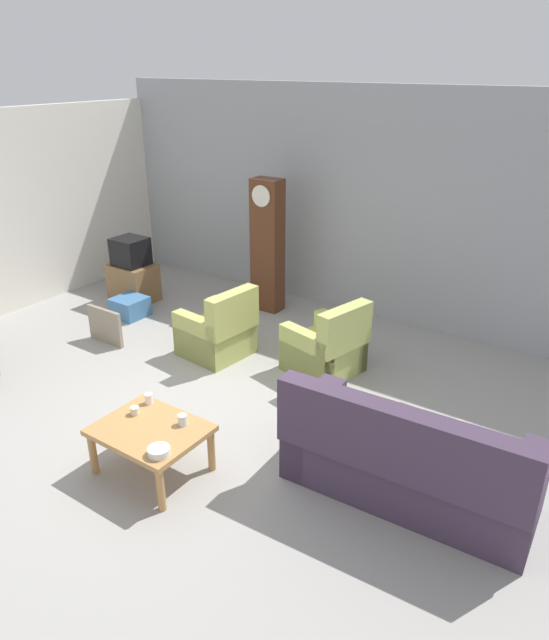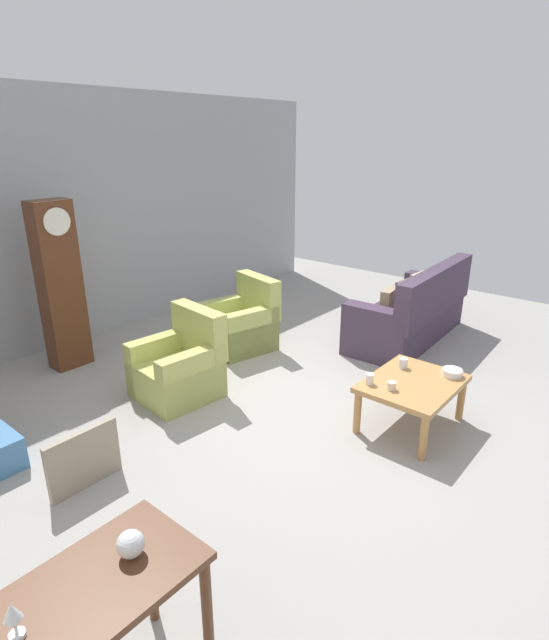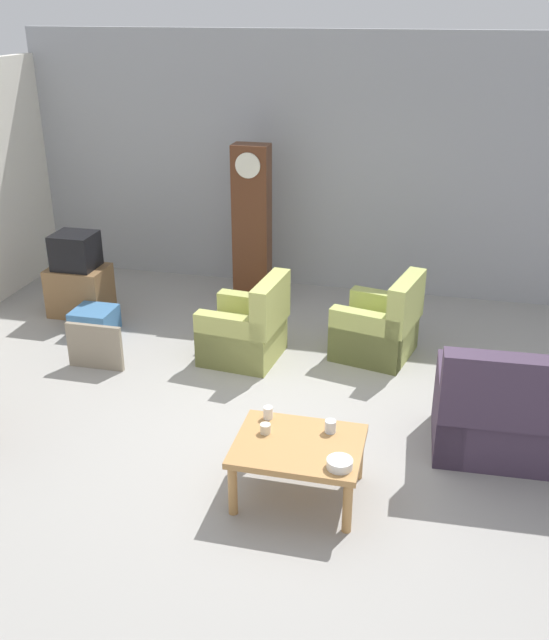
{
  "view_description": "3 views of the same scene",
  "coord_description": "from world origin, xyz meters",
  "views": [
    {
      "loc": [
        3.7,
        -3.85,
        3.46
      ],
      "look_at": [
        0.42,
        0.91,
        0.89
      ],
      "focal_mm": 32.76,
      "sensor_mm": 36.0,
      "label": 1
    },
    {
      "loc": [
        -3.7,
        -2.58,
        2.62
      ],
      "look_at": [
        0.08,
        0.59,
        0.79
      ],
      "focal_mm": 28.11,
      "sensor_mm": 36.0,
      "label": 2
    },
    {
      "loc": [
        1.18,
        -5.29,
        3.48
      ],
      "look_at": [
        -0.21,
        0.54,
        0.8
      ],
      "focal_mm": 39.96,
      "sensor_mm": 36.0,
      "label": 3
    }
  ],
  "objects": [
    {
      "name": "ground_plane",
      "position": [
        0.0,
        0.0,
        0.0
      ],
      "size": [
        10.4,
        10.4,
        0.0
      ],
      "primitive_type": "plane",
      "color": "#999691"
    },
    {
      "name": "garage_door_wall",
      "position": [
        0.0,
        3.6,
        1.6
      ],
      "size": [
        8.4,
        0.16,
        3.2
      ],
      "primitive_type": "cube",
      "color": "#9EA0A5",
      "rests_on": "ground_plane"
    },
    {
      "name": "couch_floral",
      "position": [
        2.35,
        0.09,
        0.36
      ],
      "size": [
        2.14,
        0.97,
        1.04
      ],
      "color": "#423347",
      "rests_on": "ground_plane"
    },
    {
      "name": "armchair_olive_near",
      "position": [
        -0.68,
        1.25,
        0.31
      ],
      "size": [
        0.86,
        0.84,
        0.92
      ],
      "color": "tan",
      "rests_on": "ground_plane"
    },
    {
      "name": "armchair_olive_far",
      "position": [
        0.67,
        1.64,
        0.31
      ],
      "size": [
        0.94,
        0.92,
        0.92
      ],
      "color": "#AEB85F",
      "rests_on": "ground_plane"
    },
    {
      "name": "coffee_table_wood",
      "position": [
        0.32,
        -0.89,
        0.4
      ],
      "size": [
        0.96,
        0.76,
        0.47
      ],
      "color": "#B27F47",
      "rests_on": "ground_plane"
    },
    {
      "name": "grandfather_clock",
      "position": [
        -1.05,
        2.86,
        0.99
      ],
      "size": [
        0.44,
        0.3,
        1.96
      ],
      "color": "#562D19",
      "rests_on": "ground_plane"
    },
    {
      "name": "tv_stand_cabinet",
      "position": [
        -2.97,
        1.95,
        0.29
      ],
      "size": [
        0.68,
        0.52,
        0.59
      ],
      "primitive_type": "cube",
      "color": "brown",
      "rests_on": "ground_plane"
    },
    {
      "name": "tv_crt",
      "position": [
        -2.97,
        1.95,
        0.8
      ],
      "size": [
        0.48,
        0.44,
        0.42
      ],
      "primitive_type": "cube",
      "color": "black",
      "rests_on": "tv_stand_cabinet"
    },
    {
      "name": "framed_picture_leaning",
      "position": [
        -2.14,
        0.67,
        0.24
      ],
      "size": [
        0.6,
        0.05,
        0.49
      ],
      "primitive_type": "cube",
      "color": "gray",
      "rests_on": "ground_plane"
    },
    {
      "name": "storage_box_blue",
      "position": [
        -2.55,
        1.47,
        0.14
      ],
      "size": [
        0.45,
        0.44,
        0.29
      ],
      "primitive_type": "cube",
      "color": "teal",
      "rests_on": "ground_plane"
    },
    {
      "name": "cup_white_porcelain",
      "position": [
        0.01,
        -0.61,
        0.52
      ],
      "size": [
        0.08,
        0.08,
        0.1
      ],
      "primitive_type": "cylinder",
      "color": "white",
      "rests_on": "coffee_table_wood"
    },
    {
      "name": "cup_blue_rimmed",
      "position": [
        0.52,
        -0.69,
        0.52
      ],
      "size": [
        0.09,
        0.09,
        0.1
      ],
      "primitive_type": "cylinder",
      "color": "silver",
      "rests_on": "coffee_table_wood"
    },
    {
      "name": "cup_cream_tall",
      "position": [
        0.04,
        -0.81,
        0.51
      ],
      "size": [
        0.08,
        0.08,
        0.07
      ],
      "primitive_type": "cylinder",
      "color": "beige",
      "rests_on": "coffee_table_wood"
    },
    {
      "name": "bowl_white_stacked",
      "position": [
        0.66,
        -1.12,
        0.5
      ],
      "size": [
        0.19,
        0.19,
        0.07
      ],
      "primitive_type": "cylinder",
      "color": "white",
      "rests_on": "coffee_table_wood"
    }
  ]
}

